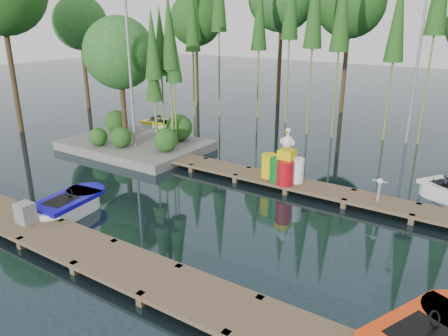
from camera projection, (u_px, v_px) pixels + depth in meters
The scene contains 13 objects.
ground_plane at pixel (203, 201), 14.37m from camera, with size 90.00×90.00×0.00m, color #1D2F37.
near_dock at pixel (95, 253), 10.75m from camera, with size 18.00×1.50×0.50m.
far_dock at pixel (266, 178), 15.73m from camera, with size 15.00×1.20×0.50m.
island at pixel (131, 77), 19.19m from camera, with size 6.20×4.20×6.75m.
tree_screen at pixel (294, 8), 21.72m from camera, with size 34.42×18.53×10.31m.
lamp_island at pixel (129, 54), 17.79m from camera, with size 0.30×0.30×7.25m.
lamp_rear at pixel (419, 51), 19.49m from camera, with size 0.30×0.30×7.25m.
boat_blue at pixel (68, 206), 13.35m from camera, with size 1.46×2.71×0.87m.
boat_yellow_far at pixel (161, 125), 23.09m from camera, with size 2.48×1.26×1.21m.
utility_cabinet at pixel (25, 213), 12.10m from camera, with size 0.48×0.41×0.59m, color gray.
yellow_barrel at pixel (269, 166), 15.52m from camera, with size 0.56×0.56×0.84m, color yellow.
drum_cluster at pixel (286, 167), 14.96m from camera, with size 1.12×1.02×1.93m.
seagull_post at pixel (380, 186), 13.47m from camera, with size 0.47×0.25×0.75m.
Camera 1 is at (7.89, -10.59, 5.79)m, focal length 35.00 mm.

